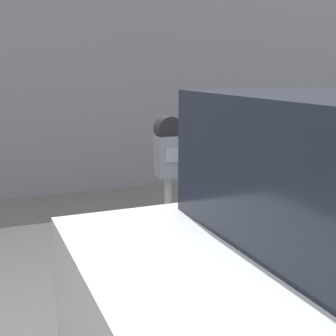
# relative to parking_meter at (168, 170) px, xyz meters

# --- Properties ---
(sidewalk) EXTENTS (24.00, 2.80, 0.10)m
(sidewalk) POSITION_rel_parking_meter_xyz_m (-0.33, 1.03, -1.14)
(sidewalk) COLOR #ADAAA3
(sidewalk) RESTS_ON ground_plane
(parking_meter) EXTENTS (0.17, 0.14, 1.46)m
(parking_meter) POSITION_rel_parking_meter_xyz_m (0.00, 0.00, 0.00)
(parking_meter) COLOR gray
(parking_meter) RESTS_ON sidewalk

